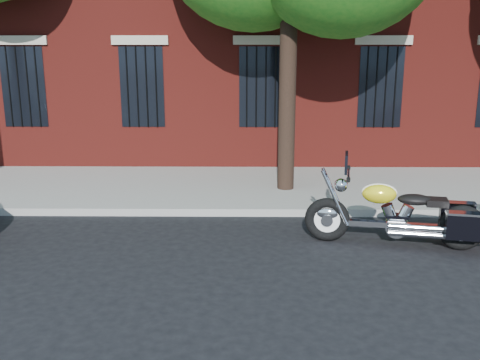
{
  "coord_description": "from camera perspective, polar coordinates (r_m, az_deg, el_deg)",
  "views": [
    {
      "loc": [
        -0.38,
        -8.53,
        3.18
      ],
      "look_at": [
        -0.48,
        0.8,
        0.85
      ],
      "focal_mm": 40.0,
      "sensor_mm": 36.0,
      "label": 1
    }
  ],
  "objects": [
    {
      "name": "sidewalk",
      "position": [
        12.2,
        2.39,
        -0.77
      ],
      "size": [
        40.0,
        3.6,
        0.15
      ],
      "primitive_type": "cube",
      "color": "gray",
      "rests_on": "ground"
    },
    {
      "name": "curb",
      "position": [
        10.4,
        2.7,
        -3.41
      ],
      "size": [
        40.0,
        0.16,
        0.15
      ],
      "primitive_type": "cube",
      "color": "gray",
      "rests_on": "ground"
    },
    {
      "name": "ground",
      "position": [
        9.11,
        2.99,
        -6.45
      ],
      "size": [
        120.0,
        120.0,
        0.0
      ],
      "primitive_type": "plane",
      "color": "black",
      "rests_on": "ground"
    },
    {
      "name": "motorcycle",
      "position": [
        9.07,
        17.01,
        -3.74
      ],
      "size": [
        2.9,
        1.2,
        1.52
      ],
      "rotation": [
        0.0,
        0.0,
        -0.19
      ],
      "color": "black",
      "rests_on": "ground"
    }
  ]
}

